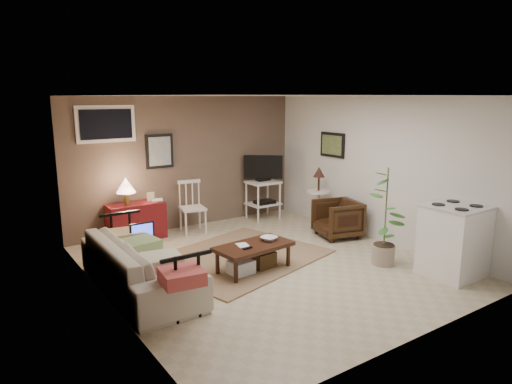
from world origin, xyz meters
TOP-DOWN VIEW (x-y plane):
  - floor at (0.00, 0.00)m, footprint 5.00×5.00m
  - art_back at (-0.55, 2.48)m, footprint 0.50×0.03m
  - art_right at (2.23, 1.05)m, footprint 0.03×0.60m
  - window at (-1.45, 2.48)m, footprint 0.96×0.03m
  - rug at (-0.18, 0.50)m, footprint 2.84×2.50m
  - coffee_table at (-0.29, -0.07)m, footprint 1.13×0.66m
  - sofa at (-1.80, 0.24)m, footprint 0.65×2.24m
  - sofa_pillows at (-1.75, -0.02)m, footprint 0.43×2.13m
  - sofa_end_rails at (-1.67, 0.24)m, footprint 0.60×2.23m
  - laptop at (-1.59, 0.62)m, footprint 0.34×0.25m
  - red_console at (-1.13, 2.25)m, footprint 0.94×0.42m
  - spindle_chair at (-0.13, 2.11)m, footprint 0.48×0.48m
  - tv_stand at (1.44, 2.13)m, footprint 0.63×0.52m
  - side_table at (1.96, 1.10)m, footprint 0.42×0.42m
  - armchair at (1.80, 0.43)m, footprint 0.80×0.83m
  - potted_plant at (1.42, -0.91)m, footprint 0.36×0.36m
  - stove at (1.88, -1.71)m, footprint 0.75×0.70m
  - bowl at (0.00, -0.04)m, footprint 0.23×0.12m
  - book_table at (-0.52, -0.03)m, footprint 0.15×0.05m
  - book_console at (-0.82, 2.27)m, footprint 0.18×0.08m

SIDE VIEW (x-z plane):
  - floor at x=0.00m, z-range 0.00..0.00m
  - rug at x=-0.18m, z-range 0.00..0.02m
  - coffee_table at x=-0.29m, z-range 0.02..0.43m
  - armchair at x=1.80m, z-range 0.00..0.71m
  - sofa_end_rails at x=-1.67m, z-range 0.00..0.75m
  - red_console at x=-1.13m, z-range -0.17..0.92m
  - spindle_chair at x=-0.13m, z-range -0.03..0.89m
  - sofa at x=-1.80m, z-range 0.00..0.87m
  - stove at x=1.88m, z-range 0.00..0.98m
  - book_table at x=-0.52m, z-range 0.39..0.60m
  - bowl at x=0.00m, z-range 0.39..0.61m
  - sofa_pillows at x=-1.75m, z-range 0.46..0.61m
  - laptop at x=-1.59m, z-range 0.45..0.68m
  - tv_stand at x=1.44m, z-range 0.04..1.31m
  - side_table at x=1.96m, z-range 0.14..1.27m
  - book_console at x=-0.82m, z-range 0.63..0.87m
  - potted_plant at x=1.42m, z-range 0.05..1.49m
  - art_back at x=-0.55m, z-range 1.15..1.75m
  - art_right at x=2.23m, z-range 1.29..1.75m
  - window at x=-1.45m, z-range 1.65..2.25m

